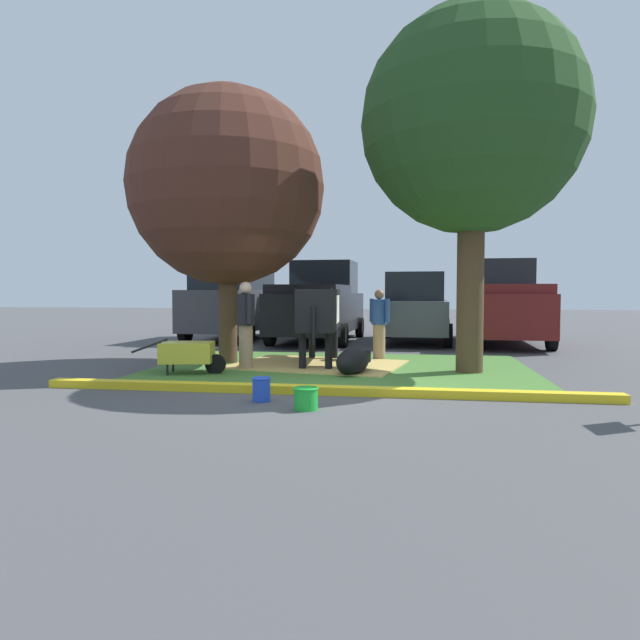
{
  "coord_description": "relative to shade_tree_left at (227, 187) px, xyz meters",
  "views": [
    {
      "loc": [
        1.44,
        -8.53,
        1.47
      ],
      "look_at": [
        -0.37,
        2.74,
        0.9
      ],
      "focal_mm": 31.74,
      "sensor_mm": 36.0,
      "label": 1
    }
  ],
  "objects": [
    {
      "name": "calf_lying",
      "position": [
        2.7,
        -1.16,
        -3.34
      ],
      "size": [
        0.72,
        1.33,
        0.48
      ],
      "color": "black",
      "rests_on": "ground"
    },
    {
      "name": "shade_tree_right",
      "position": [
        4.75,
        -0.61,
        0.88
      ],
      "size": [
        3.97,
        3.97,
        6.48
      ],
      "color": "#4C3823",
      "rests_on": "ground"
    },
    {
      "name": "grass_island",
      "position": [
        2.38,
        -0.44,
        -3.57
      ],
      "size": [
        7.11,
        5.13,
        0.02
      ],
      "primitive_type": "cube",
      "color": "#477A33",
      "rests_on": "ground"
    },
    {
      "name": "person_visitor_near",
      "position": [
        3.03,
        1.02,
        -2.77
      ],
      "size": [
        0.44,
        0.36,
        1.52
      ],
      "color": "#9E7F5B",
      "rests_on": "ground"
    },
    {
      "name": "pickup_truck_maroon",
      "position": [
        6.24,
        5.56,
        -2.47
      ],
      "size": [
        2.38,
        5.47,
        2.42
      ],
      "color": "maroon",
      "rests_on": "ground"
    },
    {
      "name": "bucket_green",
      "position": [
        2.41,
        -4.22,
        -3.43
      ],
      "size": [
        0.32,
        0.32,
        0.28
      ],
      "color": "green",
      "rests_on": "ground"
    },
    {
      "name": "cow_holstein",
      "position": [
        1.88,
        0.18,
        -2.47
      ],
      "size": [
        0.86,
        3.14,
        1.56
      ],
      "color": "black",
      "rests_on": "ground"
    },
    {
      "name": "curb_yellow",
      "position": [
        2.38,
        -3.15,
        -3.52
      ],
      "size": [
        8.31,
        0.24,
        0.12
      ],
      "primitive_type": "cube",
      "color": "yellow",
      "rests_on": "ground"
    },
    {
      "name": "suv_dark_grey",
      "position": [
        -1.7,
        5.75,
        -2.31
      ],
      "size": [
        2.26,
        4.67,
        2.52
      ],
      "color": "#3D3D42",
      "rests_on": "ground"
    },
    {
      "name": "pickup_truck_black",
      "position": [
        1.0,
        5.57,
        -2.47
      ],
      "size": [
        2.38,
        5.47,
        2.42
      ],
      "color": "black",
      "rests_on": "ground"
    },
    {
      "name": "wheelbarrow",
      "position": [
        -0.19,
        -1.62,
        -3.19
      ],
      "size": [
        1.62,
        0.79,
        0.63
      ],
      "color": "gold",
      "rests_on": "ground"
    },
    {
      "name": "ground_plane",
      "position": [
        2.25,
        -2.57,
        -3.58
      ],
      "size": [
        80.0,
        80.0,
        0.0
      ],
      "primitive_type": "plane",
      "color": "#4C4C4F"
    },
    {
      "name": "hay_bedding",
      "position": [
        1.88,
        -0.13,
        -3.56
      ],
      "size": [
        3.58,
        2.93,
        0.04
      ],
      "primitive_type": "cube",
      "rotation": [
        0.0,
        0.0,
        -0.18
      ],
      "color": "tan",
      "rests_on": "ground"
    },
    {
      "name": "shade_tree_left",
      "position": [
        0.0,
        0.0,
        0.0
      ],
      "size": [
        3.96,
        3.96,
        5.58
      ],
      "color": "#4C3823",
      "rests_on": "ground"
    },
    {
      "name": "bucket_blue",
      "position": [
        1.72,
        -3.78,
        -3.41
      ],
      "size": [
        0.27,
        0.27,
        0.32
      ],
      "color": "blue",
      "rests_on": "ground"
    },
    {
      "name": "sedan_blue",
      "position": [
        3.83,
        5.51,
        -2.6
      ],
      "size": [
        2.15,
        4.47,
        2.02
      ],
      "color": "#4C5156",
      "rests_on": "ground"
    },
    {
      "name": "person_handler",
      "position": [
        0.66,
        -0.94,
        -2.69
      ],
      "size": [
        0.34,
        0.46,
        1.66
      ],
      "color": "#9E7F5B",
      "rests_on": "ground"
    }
  ]
}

